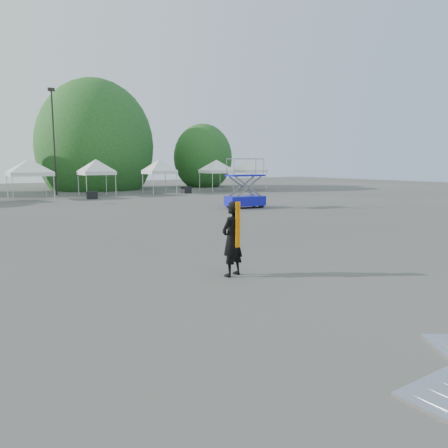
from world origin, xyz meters
TOP-DOWN VIEW (x-y plane):
  - ground at (0.00, 0.00)m, footprint 120.00×120.00m
  - light_pole_east at (3.00, 32.00)m, footprint 0.60×0.25m
  - tree_mid_e at (9.00, 39.00)m, footprint 5.12×5.12m
  - tree_far_e at (22.00, 37.00)m, footprint 3.84×3.84m
  - tent_e at (0.15, 28.42)m, footprint 4.70×4.70m
  - tent_f at (5.86, 28.80)m, footprint 4.01×4.01m
  - tent_g at (12.08, 28.67)m, footprint 3.83×3.83m
  - tent_h at (18.53, 28.33)m, footprint 3.97×3.97m
  - tent_extra_8 at (22.67, 27.97)m, footprint 3.99×3.99m
  - man at (0.11, -1.58)m, footprint 0.86×0.70m
  - scissor_lift at (10.90, 12.67)m, footprint 2.70×1.60m
  - crate_mid at (4.42, 25.52)m, footprint 0.88×0.72m
  - crate_east at (14.38, 27.40)m, footprint 0.92×0.76m

SIDE VIEW (x-z plane):
  - ground at x=0.00m, z-range 0.00..0.00m
  - crate_mid at x=4.42m, z-range 0.00..0.64m
  - crate_east at x=14.38m, z-range 0.00..0.66m
  - man at x=0.11m, z-range 0.00..2.03m
  - scissor_lift at x=10.90m, z-range 0.01..3.31m
  - tent_g at x=12.08m, z-range 1.12..5.00m
  - tent_h at x=18.53m, z-range 1.12..5.00m
  - tent_extra_8 at x=22.67m, z-range 1.12..5.00m
  - tent_f at x=5.86m, z-range 1.12..5.00m
  - tent_e at x=0.15m, z-range 1.12..5.00m
  - tree_far_e at x=22.00m, z-range 0.70..6.55m
  - tree_mid_e at x=9.00m, z-range 0.94..8.74m
  - light_pole_east at x=3.00m, z-range 0.62..10.42m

